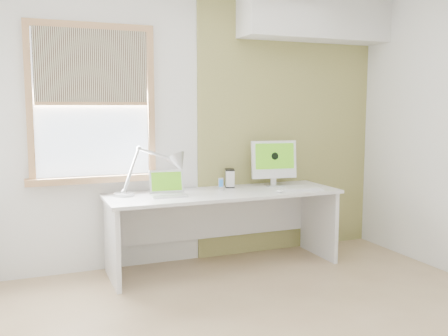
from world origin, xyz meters
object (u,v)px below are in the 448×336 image
desk_lamp (169,167)px  desk (221,211)px  imac (274,161)px  external_drive (230,178)px  laptop (168,189)px

desk_lamp → desk: bearing=-17.1°
desk_lamp → imac: size_ratio=1.71×
desk → external_drive: (0.16, 0.17, 0.28)m
external_drive → imac: imac is taller
desk_lamp → laptop: 0.26m
laptop → external_drive: size_ratio=1.87×
external_drive → imac: (0.45, -0.07, 0.16)m
desk_lamp → external_drive: (0.63, 0.02, -0.14)m
desk_lamp → laptop: bearing=-108.5°
desk_lamp → imac: bearing=-2.6°
laptop → imac: (1.14, 0.13, 0.20)m
laptop → imac: 1.17m
desk → external_drive: 0.37m
external_drive → desk: bearing=-132.5°
external_drive → desk_lamp: bearing=-177.8°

